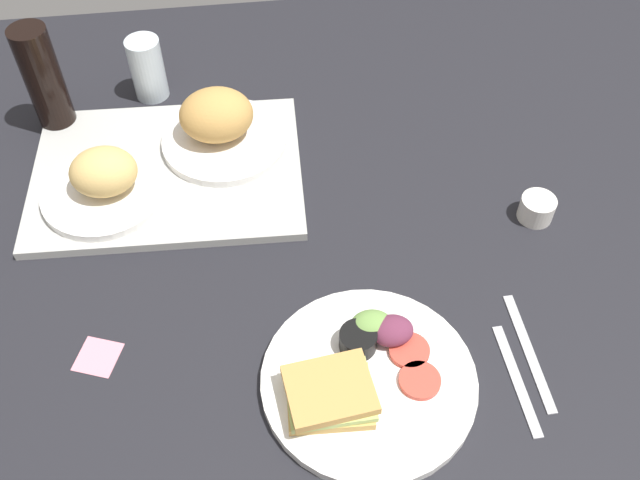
{
  "coord_description": "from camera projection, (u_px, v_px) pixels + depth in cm",
  "views": [
    {
      "loc": [
        -6.7,
        -64.44,
        86.24
      ],
      "look_at": [
        2.0,
        3.0,
        4.0
      ],
      "focal_mm": 39.92,
      "sensor_mm": 36.0,
      "label": 1
    }
  ],
  "objects": [
    {
      "name": "ground_plane",
      "position": [
        310.0,
        279.0,
        1.09
      ],
      "size": [
        190.0,
        150.0,
        3.0
      ],
      "primitive_type": "cube",
      "color": "black"
    },
    {
      "name": "serving_tray",
      "position": [
        168.0,
        172.0,
        1.2
      ],
      "size": [
        46.24,
        34.72,
        1.6
      ],
      "primitive_type": "cube",
      "rotation": [
        0.0,
        0.0,
        -0.04
      ],
      "color": "#B2B2AD",
      "rests_on": "ground_plane"
    },
    {
      "name": "bread_plate_near",
      "position": [
        104.0,
        181.0,
        1.14
      ],
      "size": [
        19.99,
        19.99,
        8.69
      ],
      "color": "white",
      "rests_on": "serving_tray"
    },
    {
      "name": "bread_plate_far",
      "position": [
        219.0,
        124.0,
        1.21
      ],
      "size": [
        21.54,
        21.54,
        9.96
      ],
      "color": "white",
      "rests_on": "serving_tray"
    },
    {
      "name": "plate_with_salad",
      "position": [
        364.0,
        375.0,
        0.95
      ],
      "size": [
        29.03,
        29.03,
        5.4
      ],
      "color": "white",
      "rests_on": "ground_plane"
    },
    {
      "name": "drinking_glass",
      "position": [
        147.0,
        69.0,
        1.3
      ],
      "size": [
        6.21,
        6.21,
        11.86
      ],
      "primitive_type": "cylinder",
      "color": "silver",
      "rests_on": "ground_plane"
    },
    {
      "name": "soda_bottle",
      "position": [
        44.0,
        81.0,
        1.21
      ],
      "size": [
        6.4,
        6.4,
        20.24
      ],
      "primitive_type": "cylinder",
      "color": "black",
      "rests_on": "ground_plane"
    },
    {
      "name": "espresso_cup",
      "position": [
        537.0,
        208.0,
        1.13
      ],
      "size": [
        5.6,
        5.6,
        4.0
      ],
      "primitive_type": "cylinder",
      "color": "silver",
      "rests_on": "ground_plane"
    },
    {
      "name": "fork",
      "position": [
        517.0,
        379.0,
        0.96
      ],
      "size": [
        1.95,
        17.04,
        0.5
      ],
      "primitive_type": "cube",
      "rotation": [
        0.0,
        0.0,
        1.6
      ],
      "color": "#B7B7BC",
      "rests_on": "ground_plane"
    },
    {
      "name": "knife",
      "position": [
        529.0,
        351.0,
        0.99
      ],
      "size": [
        1.75,
        19.02,
        0.5
      ],
      "primitive_type": "cube",
      "rotation": [
        0.0,
        0.0,
        1.59
      ],
      "color": "#B7B7BC",
      "rests_on": "ground_plane"
    },
    {
      "name": "sticky_note",
      "position": [
        98.0,
        357.0,
        0.98
      ],
      "size": [
        7.2,
        7.2,
        0.12
      ],
      "primitive_type": "cube",
      "rotation": [
        0.0,
        0.0,
        -0.36
      ],
      "color": "pink",
      "rests_on": "ground_plane"
    }
  ]
}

